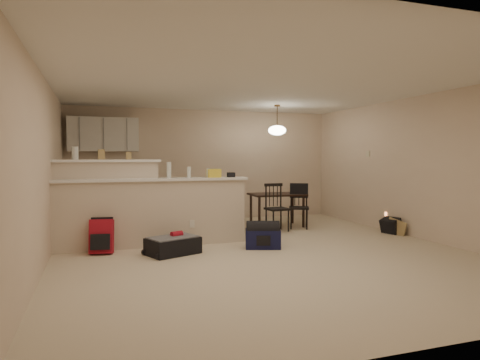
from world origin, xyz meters
name	(u,v)px	position (x,y,z in m)	size (l,w,h in m)	color
room	(261,169)	(0.00, 0.00, 1.25)	(7.00, 7.02, 2.50)	beige
breakfast_bar	(136,208)	(-1.76, 0.98, 0.61)	(3.08, 0.58, 1.39)	beige
upper_cabinets	(103,134)	(-2.20, 3.32, 1.90)	(1.40, 0.34, 0.70)	white
kitchen_counter	(115,204)	(-2.00, 3.19, 0.45)	(1.80, 0.60, 0.90)	white
thermostat	(368,154)	(2.98, 1.55, 1.50)	(0.02, 0.12, 0.12)	beige
jar	(75,153)	(-2.66, 1.12, 1.49)	(0.10, 0.10, 0.20)	silver
cereal_box	(101,154)	(-2.27, 1.12, 1.47)	(0.10, 0.07, 0.16)	tan
small_box	(129,156)	(-1.85, 1.12, 1.45)	(0.08, 0.06, 0.12)	tan
bottle_a	(169,170)	(-1.24, 0.90, 1.22)	(0.07, 0.07, 0.26)	silver
bottle_b	(189,172)	(-0.92, 0.90, 1.18)	(0.06, 0.06, 0.18)	silver
bag_lump	(214,173)	(-0.50, 0.90, 1.16)	(0.22, 0.18, 0.14)	tan
pouch	(231,175)	(-0.19, 0.90, 1.13)	(0.12, 0.10, 0.08)	tan
extra_item_x	(208,173)	(-0.59, 0.90, 1.17)	(0.06, 0.06, 0.15)	silver
dining_table	(277,197)	(1.18, 2.10, 0.60)	(1.13, 0.79, 0.68)	black
pendant_lamp	(277,130)	(1.18, 2.10, 1.99)	(0.36, 0.36, 0.62)	brown
dining_chair_near	(277,207)	(0.95, 1.55, 0.46)	(0.40, 0.38, 0.92)	black
dining_chair_far	(299,207)	(1.49, 1.71, 0.44)	(0.38, 0.37, 0.88)	black
suitcase	(173,246)	(-1.30, 0.23, 0.12)	(0.72, 0.47, 0.24)	black
red_backpack	(102,237)	(-2.30, 0.61, 0.25)	(0.33, 0.21, 0.50)	#AA1323
navy_duffel	(263,239)	(0.11, 0.19, 0.15)	(0.54, 0.29, 0.29)	#121439
black_daypack	(391,226)	(2.85, 0.61, 0.14)	(0.32, 0.23, 0.28)	black
cardboard_sheet	(397,227)	(2.85, 0.45, 0.14)	(0.37, 0.02, 0.28)	tan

